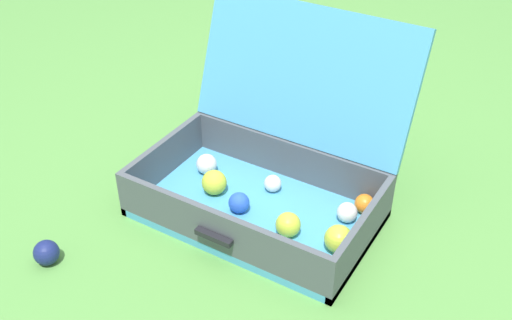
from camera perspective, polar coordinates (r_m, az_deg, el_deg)
The scene contains 3 objects.
ground_plane at distance 1.75m, azimuth 0.07°, elevation -6.08°, with size 16.00×16.00×0.00m, color #569342.
open_suitcase at distance 1.75m, azimuth 1.42°, elevation -0.90°, with size 0.68×0.57×0.53m.
stray_ball_on_grass at distance 1.71m, azimuth -19.11°, elevation -8.23°, with size 0.07×0.07×0.07m, color navy.
Camera 1 is at (0.68, -1.13, 1.15)m, focal length 42.53 mm.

